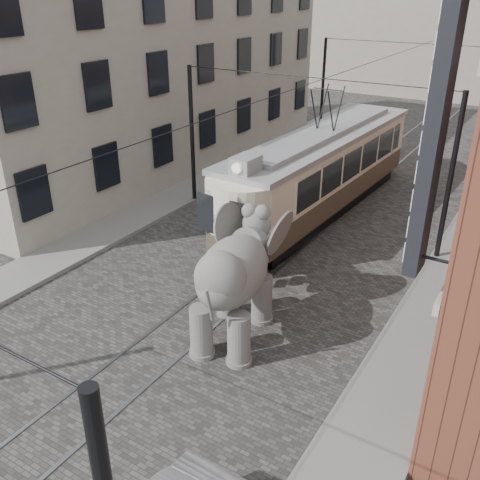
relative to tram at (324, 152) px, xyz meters
The scene contains 8 objects.
ground 8.43m from the tram, 88.10° to the right, with size 120.00×120.00×0.00m, color #494644.
tram_rails 8.42m from the tram, 88.10° to the right, with size 1.54×80.00×0.02m, color slate, non-canonical shape.
sidewalk_right 10.48m from the tram, 51.93° to the right, with size 2.00×60.00×0.15m, color slate.
sidewalk_left 10.46m from the tram, 127.93° to the right, with size 2.00×60.00×0.15m, color slate.
stucco_building 11.17m from the tram, 169.44° to the left, with size 7.00×24.00×10.00m, color gray.
catenary 3.02m from the tram, 88.74° to the right, with size 11.00×30.20×6.00m, color black, non-canonical shape.
tram is the anchor object (origin of this frame).
elephant 10.01m from the tram, 80.20° to the right, with size 2.95×5.35×3.27m, color #5C5955, non-canonical shape.
Camera 1 is at (8.12, -12.30, 9.07)m, focal length 39.94 mm.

